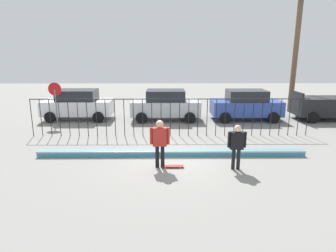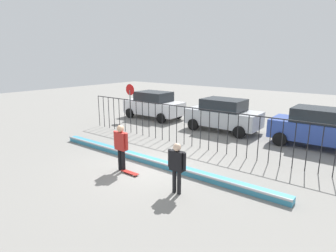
% 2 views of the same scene
% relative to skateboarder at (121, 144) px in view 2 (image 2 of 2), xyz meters
% --- Properties ---
extents(ground_plane, '(60.00, 60.00, 0.00)m').
position_rel_skateboarder_xyz_m(ground_plane, '(0.46, 0.80, -1.08)').
color(ground_plane, gray).
extents(bowl_coping_ledge, '(11.00, 0.40, 0.27)m').
position_rel_skateboarder_xyz_m(bowl_coping_ledge, '(0.46, 1.23, -0.96)').
color(bowl_coping_ledge, teal).
rests_on(bowl_coping_ledge, ground).
extents(perimeter_fence, '(14.04, 0.04, 1.93)m').
position_rel_skateboarder_xyz_m(perimeter_fence, '(0.46, 4.22, 0.10)').
color(perimeter_fence, black).
rests_on(perimeter_fence, ground).
extents(skateboarder, '(0.73, 0.27, 1.80)m').
position_rel_skateboarder_xyz_m(skateboarder, '(0.00, 0.00, 0.00)').
color(skateboarder, black).
rests_on(skateboarder, ground).
extents(skateboard, '(0.80, 0.20, 0.07)m').
position_rel_skateboarder_xyz_m(skateboard, '(0.48, -0.06, -1.02)').
color(skateboard, '#A51E19').
rests_on(skateboard, ground).
extents(camera_operator, '(0.68, 0.25, 1.67)m').
position_rel_skateboarder_xyz_m(camera_operator, '(2.77, -0.23, -0.07)').
color(camera_operator, black).
rests_on(camera_operator, ground).
extents(parked_car_white, '(4.30, 2.12, 1.90)m').
position_rel_skateboarder_xyz_m(parked_car_white, '(-5.35, 8.12, -0.11)').
color(parked_car_white, silver).
rests_on(parked_car_white, ground).
extents(parked_car_silver, '(4.30, 2.12, 1.90)m').
position_rel_skateboarder_xyz_m(parked_car_silver, '(0.23, 7.91, -0.11)').
color(parked_car_silver, '#B7BABF').
rests_on(parked_car_silver, ground).
extents(parked_car_blue, '(4.30, 2.12, 1.90)m').
position_rel_skateboarder_xyz_m(parked_car_blue, '(5.29, 7.87, -0.11)').
color(parked_car_blue, '#2D479E').
rests_on(parked_car_blue, ground).
extents(stop_sign, '(0.76, 0.07, 2.50)m').
position_rel_skateboarder_xyz_m(stop_sign, '(-6.16, 6.62, 0.54)').
color(stop_sign, slate).
rests_on(stop_sign, ground).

